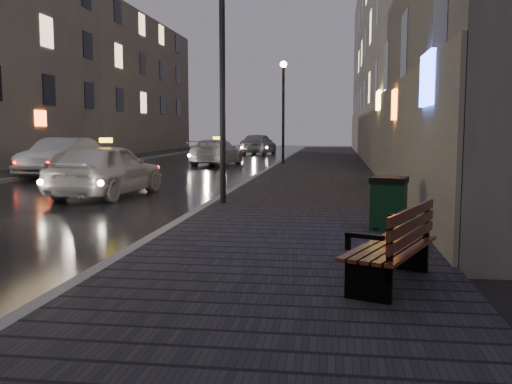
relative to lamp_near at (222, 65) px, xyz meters
The scene contains 15 objects.
ground 7.18m from the lamp_near, 107.14° to the right, with size 120.00×120.00×0.00m, color black.
sidewalk 15.52m from the lamp_near, 82.22° to the left, with size 4.60×58.00×0.15m, color black.
curb 15.39m from the lamp_near, 91.34° to the left, with size 0.20×58.00×0.15m, color slate.
sidewalk_far 18.65m from the lamp_near, 125.12° to the left, with size 2.40×58.00×0.15m, color black.
curb_far 17.95m from the lamp_near, 121.66° to the left, with size 0.20×58.00×0.15m, color slate.
building_near 19.94m from the lamp_near, 74.55° to the left, with size 1.80×50.00×13.00m, color #605B54.
building_far_c 36.45m from the lamp_near, 114.95° to the left, with size 6.00×22.00×11.00m, color #6B6051.
lamp_near is the anchor object (origin of this frame).
lamp_far 16.00m from the lamp_near, 90.00° to the left, with size 0.36×0.36×5.28m.
bench 8.31m from the lamp_near, 63.76° to the right, with size 1.28×1.93×0.93m.
trash_bin 5.66m from the lamp_near, 40.97° to the right, with size 0.76×0.76×0.95m.
taxi_near 5.18m from the lamp_near, 151.21° to the left, with size 1.85×4.59×1.56m, color silver.
car_left_mid 12.57m from the lamp_near, 134.46° to the left, with size 1.68×4.83×1.59m, color #A5A4AD.
taxi_mid 17.57m from the lamp_near, 102.45° to the left, with size 1.96×4.81×1.40m, color silver.
car_far 29.86m from the lamp_near, 96.04° to the left, with size 1.93×4.80×1.64m, color #96979E.
Camera 1 is at (4.58, -7.65, 1.97)m, focal length 40.00 mm.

